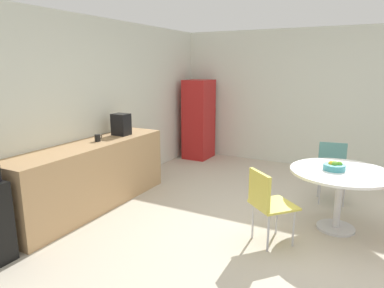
# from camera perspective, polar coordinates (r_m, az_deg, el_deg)

# --- Properties ---
(ground_plane) EXTENTS (6.00, 6.00, 0.00)m
(ground_plane) POSITION_cam_1_polar(r_m,az_deg,el_deg) (4.34, 16.70, -13.97)
(ground_plane) COLOR beige
(wall_back) EXTENTS (6.00, 0.10, 2.60)m
(wall_back) POSITION_cam_1_polar(r_m,az_deg,el_deg) (5.33, -15.81, 5.72)
(wall_back) COLOR silver
(wall_back) RESTS_ON ground_plane
(wall_side_right) EXTENTS (0.10, 6.00, 2.60)m
(wall_side_right) POSITION_cam_1_polar(r_m,az_deg,el_deg) (6.89, 22.38, 6.76)
(wall_side_right) COLOR silver
(wall_side_right) RESTS_ON ground_plane
(counter_block) EXTENTS (2.53, 0.60, 0.90)m
(counter_block) POSITION_cam_1_polar(r_m,az_deg,el_deg) (4.91, -16.29, -5.07)
(counter_block) COLOR tan
(counter_block) RESTS_ON ground_plane
(locker_cabinet) EXTENTS (0.60, 0.50, 1.63)m
(locker_cabinet) POSITION_cam_1_polar(r_m,az_deg,el_deg) (7.23, 1.12, 4.09)
(locker_cabinet) COLOR #B21E1E
(locker_cabinet) RESTS_ON ground_plane
(round_table) EXTENTS (1.14, 1.14, 0.73)m
(round_table) POSITION_cam_1_polar(r_m,az_deg,el_deg) (4.39, 23.30, -5.67)
(round_table) COLOR silver
(round_table) RESTS_ON ground_plane
(chair_teal) EXTENTS (0.49, 0.49, 0.83)m
(chair_teal) POSITION_cam_1_polar(r_m,az_deg,el_deg) (5.35, 22.17, -3.23)
(chair_teal) COLOR silver
(chair_teal) RESTS_ON ground_plane
(chair_yellow) EXTENTS (0.59, 0.59, 0.83)m
(chair_yellow) POSITION_cam_1_polar(r_m,az_deg,el_deg) (3.82, 12.19, -8.85)
(chair_yellow) COLOR silver
(chair_yellow) RESTS_ON ground_plane
(fruit_bowl) EXTENTS (0.25, 0.25, 0.11)m
(fruit_bowl) POSITION_cam_1_polar(r_m,az_deg,el_deg) (4.33, 22.49, -3.44)
(fruit_bowl) COLOR teal
(fruit_bowl) RESTS_ON round_table
(mug_white) EXTENTS (0.13, 0.08, 0.09)m
(mug_white) POSITION_cam_1_polar(r_m,az_deg,el_deg) (4.90, -15.32, 0.98)
(mug_white) COLOR black
(mug_white) RESTS_ON counter_block
(coffee_maker) EXTENTS (0.20, 0.24, 0.32)m
(coffee_maker) POSITION_cam_1_polar(r_m,az_deg,el_deg) (5.26, -11.64, 3.20)
(coffee_maker) COLOR black
(coffee_maker) RESTS_ON counter_block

